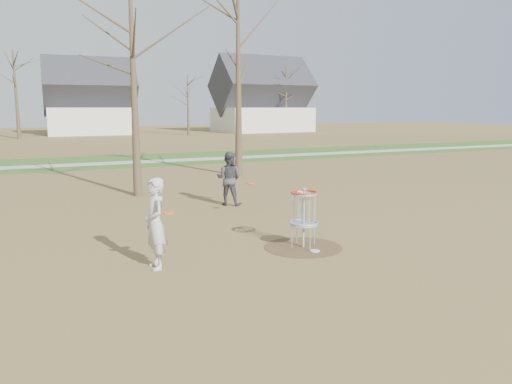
# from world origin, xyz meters

# --- Properties ---
(ground) EXTENTS (160.00, 160.00, 0.00)m
(ground) POSITION_xyz_m (0.00, 0.00, 0.00)
(ground) COLOR brown
(ground) RESTS_ON ground
(green_band) EXTENTS (160.00, 8.00, 0.01)m
(green_band) POSITION_xyz_m (0.00, 21.00, 0.01)
(green_band) COLOR #2D5119
(green_band) RESTS_ON ground
(footpath) EXTENTS (160.00, 1.50, 0.01)m
(footpath) POSITION_xyz_m (0.00, 20.00, 0.01)
(footpath) COLOR #9E9E99
(footpath) RESTS_ON green_band
(dirt_circle) EXTENTS (1.80, 1.80, 0.01)m
(dirt_circle) POSITION_xyz_m (0.00, 0.00, 0.01)
(dirt_circle) COLOR #47331E
(dirt_circle) RESTS_ON ground
(player_standing) EXTENTS (0.46, 0.68, 1.82)m
(player_standing) POSITION_xyz_m (-3.43, -0.05, 0.91)
(player_standing) COLOR #B8B8B8
(player_standing) RESTS_ON ground
(player_throwing) EXTENTS (1.09, 1.06, 1.76)m
(player_throwing) POSITION_xyz_m (0.36, 5.46, 0.88)
(player_throwing) COLOR #3B393F
(player_throwing) RESTS_ON ground
(disc_grounded) EXTENTS (0.22, 0.22, 0.02)m
(disc_grounded) POSITION_xyz_m (0.06, -0.41, 0.02)
(disc_grounded) COLOR white
(disc_grounded) RESTS_ON dirt_circle
(discs_in_play) EXTENTS (3.68, 4.01, 0.24)m
(discs_in_play) POSITION_xyz_m (-1.40, 1.71, 1.06)
(discs_in_play) COLOR #F15B0C
(discs_in_play) RESTS_ON ground
(disc_golf_basket) EXTENTS (0.64, 0.64, 1.35)m
(disc_golf_basket) POSITION_xyz_m (0.00, 0.00, 0.91)
(disc_golf_basket) COLOR #9EA3AD
(disc_golf_basket) RESTS_ON ground
(bare_trees) EXTENTS (52.62, 44.98, 9.00)m
(bare_trees) POSITION_xyz_m (1.78, 35.79, 5.35)
(bare_trees) COLOR #382B1E
(bare_trees) RESTS_ON ground
(houses_row) EXTENTS (56.51, 10.01, 7.26)m
(houses_row) POSITION_xyz_m (4.32, 52.56, 3.52)
(houses_row) COLOR silver
(houses_row) RESTS_ON ground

